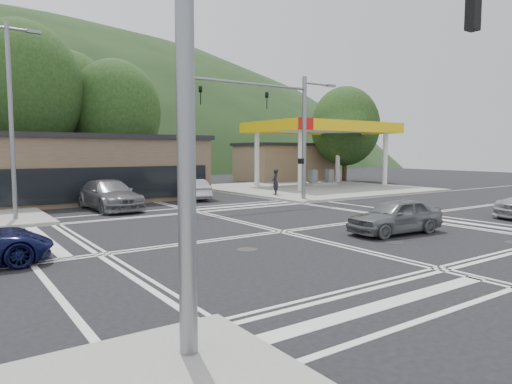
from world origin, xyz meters
TOP-DOWN VIEW (x-y plane):
  - ground at (0.00, 0.00)m, footprint 120.00×120.00m
  - sidewalk_ne at (15.00, 15.00)m, footprint 16.00×16.00m
  - gas_station_canopy at (16.99, 15.99)m, footprint 12.32×8.34m
  - convenience_store at (20.00, 25.00)m, footprint 10.00×6.00m
  - commercial_row at (-8.00, 17.00)m, footprint 24.00×8.00m
  - hill_north at (0.00, 90.00)m, footprint 252.00×126.00m
  - tree_n_b at (-6.00, 24.00)m, footprint 9.00×9.00m
  - tree_n_c at (1.00, 24.00)m, footprint 7.60×7.60m
  - tree_n_e at (-2.00, 28.00)m, footprint 8.40×8.40m
  - tree_ne at (24.00, 20.00)m, footprint 7.20×7.20m
  - streetlight_nw at (-8.44, 9.00)m, footprint 2.50×0.25m
  - signal_mast_ne at (6.95, 8.20)m, footprint 11.65×0.30m
  - signal_mast_sw at (-6.39, -8.20)m, footprint 9.14×0.28m
  - car_grey_center at (3.45, -2.86)m, footprint 4.22×1.99m
  - car_queue_a at (2.57, 13.20)m, footprint 2.05×4.36m
  - car_queue_b at (2.29, 15.45)m, footprint 2.01×4.46m
  - car_northbound at (-3.58, 11.02)m, footprint 2.66×5.80m
  - pedestrian at (8.32, 11.42)m, footprint 0.79×0.78m

SIDE VIEW (x-z plane):
  - ground at x=0.00m, z-range 0.00..0.00m
  - hill_north at x=0.00m, z-range -70.00..70.00m
  - sidewalk_ne at x=15.00m, z-range 0.00..0.15m
  - car_queue_a at x=2.57m, z-range 0.00..1.38m
  - car_grey_center at x=3.45m, z-range 0.00..1.40m
  - car_queue_b at x=2.29m, z-range 0.00..1.49m
  - car_northbound at x=-3.58m, z-range 0.00..1.64m
  - pedestrian at x=8.32m, z-range 0.15..1.98m
  - convenience_store at x=20.00m, z-range 0.00..3.80m
  - commercial_row at x=-8.00m, z-range 0.00..4.00m
  - gas_station_canopy at x=16.99m, z-range 2.17..7.92m
  - streetlight_nw at x=-8.44m, z-range 0.55..9.55m
  - signal_mast_ne at x=6.95m, z-range 1.07..9.07m
  - signal_mast_sw at x=-6.39m, z-range 1.12..9.12m
  - tree_ne at x=24.00m, z-range 0.85..10.84m
  - tree_n_c at x=1.00m, z-range 1.06..11.93m
  - tree_n_e at x=-2.00m, z-range 1.15..13.13m
  - tree_n_b at x=-6.00m, z-range 1.30..14.28m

